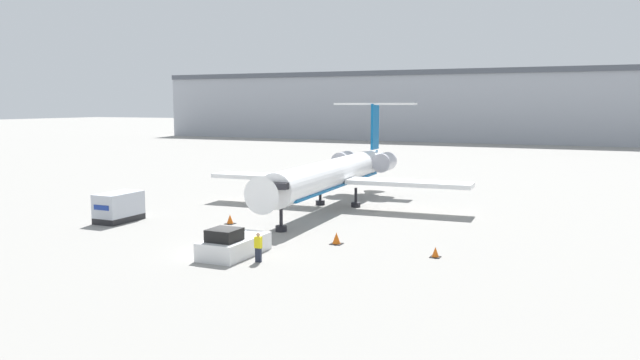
{
  "coord_description": "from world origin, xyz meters",
  "views": [
    {
      "loc": [
        19.85,
        -30.51,
        8.75
      ],
      "look_at": [
        0.0,
        13.14,
        2.92
      ],
      "focal_mm": 35.0,
      "sensor_mm": 36.0,
      "label": 1
    }
  ],
  "objects": [
    {
      "name": "traffic_cone_left",
      "position": [
        -4.87,
        7.85,
        0.34
      ],
      "size": [
        0.67,
        0.67,
        0.72
      ],
      "color": "black",
      "rests_on": "ground"
    },
    {
      "name": "traffic_cone_mid",
      "position": [
        11.39,
        4.14,
        0.29
      ],
      "size": [
        0.58,
        0.58,
        0.61
      ],
      "color": "black",
      "rests_on": "ground"
    },
    {
      "name": "pushback_tug",
      "position": [
        0.56,
        -0.24,
        0.64
      ],
      "size": [
        2.37,
        4.73,
        1.75
      ],
      "color": "silver",
      "rests_on": "ground"
    },
    {
      "name": "ground_plane",
      "position": [
        0.0,
        0.0,
        0.0
      ],
      "size": [
        600.0,
        600.0,
        0.0
      ],
      "primitive_type": "plane",
      "color": "gray"
    },
    {
      "name": "traffic_cone_right",
      "position": [
        4.87,
        4.93,
        0.36
      ],
      "size": [
        0.73,
        0.73,
        0.76
      ],
      "color": "black",
      "rests_on": "ground"
    },
    {
      "name": "terminal_building",
      "position": [
        0.0,
        120.0,
        8.41
      ],
      "size": [
        180.0,
        16.8,
        16.76
      ],
      "color": "#9EA3AD",
      "rests_on": "ground"
    },
    {
      "name": "airplane_main",
      "position": [
        -0.8,
        18.19,
        2.97
      ],
      "size": [
        23.11,
        27.11,
        8.9
      ],
      "color": "white",
      "rests_on": "ground"
    },
    {
      "name": "worker_near_tug",
      "position": [
        2.66,
        -1.01,
        0.88
      ],
      "size": [
        0.4,
        0.24,
        1.68
      ],
      "color": "#232838",
      "rests_on": "ground"
    },
    {
      "name": "luggage_cart",
      "position": [
        -12.99,
        5.23,
        1.09
      ],
      "size": [
        1.99,
        3.6,
        2.19
      ],
      "color": "#232326",
      "rests_on": "ground"
    }
  ]
}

